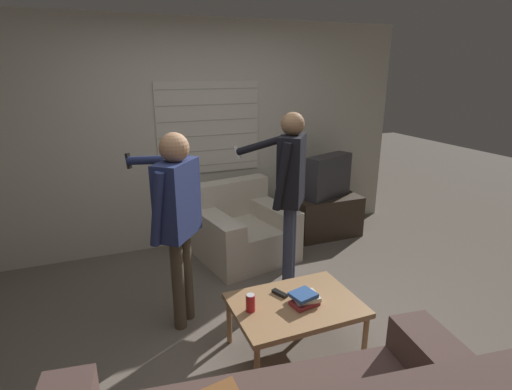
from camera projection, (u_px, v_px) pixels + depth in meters
The scene contains 11 objects.
ground_plane at pixel (265, 337), 3.14m from camera, with size 16.00×16.00×0.00m, color #665B51.
wall_back at pixel (196, 137), 4.55m from camera, with size 5.20×0.08×2.55m.
armchair_beige at pixel (242, 230), 4.44m from camera, with size 1.09×1.05×0.80m.
coffee_table at pixel (295, 307), 2.88m from camera, with size 0.91×0.65×0.42m.
tv_stand at pixel (326, 216), 5.00m from camera, with size 0.83×0.44×0.51m.
tv at pixel (328, 176), 4.85m from camera, with size 0.68×0.42×0.52m.
person_left_standing at pixel (177, 208), 3.04m from camera, with size 0.52×0.78×1.59m.
person_right_standing at pixel (290, 181), 3.59m from camera, with size 0.56×0.76×1.67m.
book_stack at pixel (305, 298), 2.84m from camera, with size 0.22×0.19×0.09m.
soda_can at pixel (251, 303), 2.75m from camera, with size 0.07×0.07×0.13m.
spare_remote at pixel (280, 293), 2.96m from camera, with size 0.09×0.14×0.02m.
Camera 1 is at (-1.05, -2.43, 2.03)m, focal length 28.00 mm.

